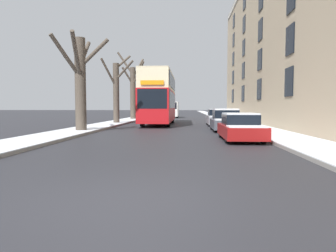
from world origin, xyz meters
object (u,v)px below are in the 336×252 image
double_decker_bus (159,96)px  parked_car_1 (226,121)px  bare_tree_left_1 (116,91)px  parked_car_2 (217,118)px  bare_tree_left_2 (133,89)px  oncoming_van (171,109)px  parked_car_0 (240,128)px  bare_tree_left_0 (80,79)px  pedestrian_left_sidewalk (79,116)px  bare_tree_left_3 (144,99)px

double_decker_bus → parked_car_1: size_ratio=2.77×
bare_tree_left_1 → parked_car_2: 9.65m
bare_tree_left_2 → oncoming_van: size_ratio=1.69×
parked_car_0 → parked_car_2: bearing=90.0°
bare_tree_left_0 → pedestrian_left_sidewalk: bare_tree_left_0 is taller
bare_tree_left_0 → oncoming_van: size_ratio=1.19×
double_decker_bus → oncoming_van: size_ratio=2.18×
bare_tree_left_2 → parked_car_0: size_ratio=2.01×
bare_tree_left_0 → parked_car_1: bearing=11.5°
parked_car_0 → parked_car_2: 11.44m
bare_tree_left_0 → pedestrian_left_sidewalk: 2.52m
bare_tree_left_0 → parked_car_0: bare_tree_left_0 is taller
parked_car_1 → parked_car_0: bearing=-90.0°
parked_car_0 → parked_car_2: size_ratio=0.98×
bare_tree_left_2 → double_decker_bus: (4.24, -9.74, -1.19)m
bare_tree_left_3 → parked_car_2: bearing=-65.4°
parked_car_1 → pedestrian_left_sidewalk: size_ratio=2.13×
bare_tree_left_1 → parked_car_0: 16.17m
bare_tree_left_0 → double_decker_bus: bearing=65.7°
parked_car_0 → parked_car_1: parked_car_1 is taller
bare_tree_left_1 → bare_tree_left_2: size_ratio=0.77×
parked_car_2 → bare_tree_left_1: bearing=170.0°
double_decker_bus → parked_car_0: bearing=-68.1°
bare_tree_left_0 → bare_tree_left_1: 9.25m
bare_tree_left_0 → pedestrian_left_sidewalk: bearing=114.2°
bare_tree_left_2 → parked_car_1: (9.41, -16.93, -3.14)m
bare_tree_left_2 → parked_car_0: (9.41, -22.63, -3.21)m
double_decker_bus → pedestrian_left_sidewalk: bearing=-118.9°
parked_car_0 → bare_tree_left_3: bearing=106.4°
bare_tree_left_2 → parked_car_1: bare_tree_left_2 is taller
bare_tree_left_1 → bare_tree_left_2: bare_tree_left_2 is taller
pedestrian_left_sidewalk → bare_tree_left_0: bearing=100.0°
bare_tree_left_2 → double_decker_bus: bearing=-66.5°
parked_car_2 → bare_tree_left_3: bearing=114.6°
double_decker_bus → parked_car_2: double_decker_bus is taller
parked_car_2 → pedestrian_left_sidewalk: pedestrian_left_sidewalk is taller
parked_car_1 → parked_car_2: parked_car_1 is taller
bare_tree_left_2 → pedestrian_left_sidewalk: bare_tree_left_2 is taller
bare_tree_left_1 → bare_tree_left_3: bare_tree_left_1 is taller
parked_car_2 → pedestrian_left_sidewalk: 11.78m
parked_car_1 → bare_tree_left_0: bearing=-168.5°
bare_tree_left_1 → bare_tree_left_3: 18.99m
bare_tree_left_1 → parked_car_1: bearing=-38.7°
bare_tree_left_1 → parked_car_1: 12.03m
bare_tree_left_3 → parked_car_2: (9.44, -20.60, -2.28)m
bare_tree_left_3 → parked_car_0: 33.49m
bare_tree_left_0 → double_decker_bus: size_ratio=0.54×
parked_car_1 → parked_car_2: size_ratio=0.91×
bare_tree_left_3 → parked_car_0: bearing=-73.6°
double_decker_bus → bare_tree_left_0: bearing=-114.3°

